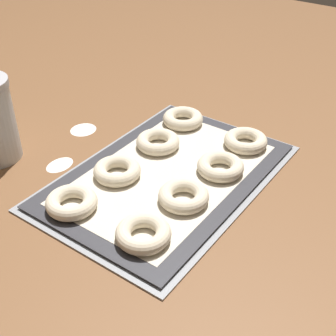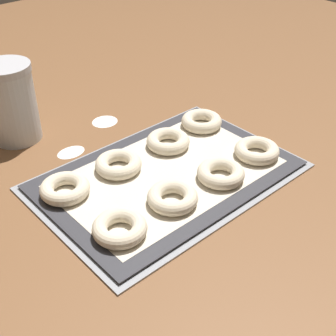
{
  "view_description": "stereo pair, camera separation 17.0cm",
  "coord_description": "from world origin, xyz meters",
  "px_view_note": "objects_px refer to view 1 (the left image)",
  "views": [
    {
      "loc": [
        -0.62,
        -0.45,
        0.57
      ],
      "look_at": [
        0.01,
        -0.0,
        0.02
      ],
      "focal_mm": 50.0,
      "sensor_mm": 36.0,
      "label": 1
    },
    {
      "loc": [
        -0.5,
        -0.58,
        0.57
      ],
      "look_at": [
        0.01,
        -0.0,
        0.02
      ],
      "focal_mm": 50.0,
      "sensor_mm": 36.0,
      "label": 2
    }
  ],
  "objects_px": {
    "bagel_front_far_right": "(246,141)",
    "bagel_back_far_left": "(72,202)",
    "bagel_front_mid_left": "(184,196)",
    "bagel_back_far_right": "(183,119)",
    "bagel_front_mid_right": "(220,167)",
    "bagel_front_far_left": "(143,234)",
    "bagel_back_mid_left": "(117,171)",
    "bagel_back_mid_right": "(158,142)",
    "baking_tray": "(168,176)"
  },
  "relations": [
    {
      "from": "bagel_front_mid_right",
      "to": "bagel_back_mid_left",
      "type": "relative_size",
      "value": 1.0
    },
    {
      "from": "bagel_front_far_left",
      "to": "bagel_front_far_right",
      "type": "height_order",
      "value": "same"
    },
    {
      "from": "bagel_back_far_right",
      "to": "bagel_front_mid_left",
      "type": "bearing_deg",
      "value": -145.67
    },
    {
      "from": "bagel_front_far_left",
      "to": "baking_tray",
      "type": "bearing_deg",
      "value": 23.36
    },
    {
      "from": "baking_tray",
      "to": "bagel_front_far_right",
      "type": "height_order",
      "value": "bagel_front_far_right"
    },
    {
      "from": "bagel_front_mid_left",
      "to": "bagel_back_far_right",
      "type": "xyz_separation_m",
      "value": [
        0.25,
        0.17,
        0.0
      ]
    },
    {
      "from": "bagel_back_mid_right",
      "to": "bagel_back_far_right",
      "type": "relative_size",
      "value": 1.0
    },
    {
      "from": "bagel_back_mid_left",
      "to": "bagel_back_mid_right",
      "type": "relative_size",
      "value": 1.0
    },
    {
      "from": "bagel_front_mid_left",
      "to": "bagel_back_mid_right",
      "type": "xyz_separation_m",
      "value": [
        0.13,
        0.15,
        0.0
      ]
    },
    {
      "from": "bagel_front_far_right",
      "to": "bagel_back_far_left",
      "type": "distance_m",
      "value": 0.41
    },
    {
      "from": "bagel_front_mid_right",
      "to": "bagel_back_mid_right",
      "type": "bearing_deg",
      "value": 88.98
    },
    {
      "from": "bagel_front_far_left",
      "to": "bagel_back_far_right",
      "type": "relative_size",
      "value": 1.0
    },
    {
      "from": "bagel_back_far_left",
      "to": "bagel_back_mid_right",
      "type": "xyz_separation_m",
      "value": [
        0.26,
        -0.0,
        0.0
      ]
    },
    {
      "from": "bagel_front_mid_left",
      "to": "bagel_back_mid_right",
      "type": "bearing_deg",
      "value": 50.52
    },
    {
      "from": "bagel_front_far_right",
      "to": "bagel_back_far_left",
      "type": "xyz_separation_m",
      "value": [
        -0.38,
        0.16,
        0.0
      ]
    },
    {
      "from": "bagel_front_mid_left",
      "to": "bagel_back_far_left",
      "type": "distance_m",
      "value": 0.21
    },
    {
      "from": "bagel_back_far_left",
      "to": "bagel_back_mid_left",
      "type": "distance_m",
      "value": 0.13
    },
    {
      "from": "bagel_back_mid_right",
      "to": "bagel_back_far_right",
      "type": "distance_m",
      "value": 0.12
    },
    {
      "from": "bagel_front_mid_left",
      "to": "bagel_back_mid_right",
      "type": "distance_m",
      "value": 0.2
    },
    {
      "from": "bagel_front_far_left",
      "to": "bagel_front_mid_right",
      "type": "distance_m",
      "value": 0.25
    },
    {
      "from": "bagel_front_far_left",
      "to": "bagel_front_far_right",
      "type": "distance_m",
      "value": 0.37
    },
    {
      "from": "bagel_back_mid_left",
      "to": "bagel_front_mid_left",
      "type": "bearing_deg",
      "value": -86.43
    },
    {
      "from": "bagel_front_far_left",
      "to": "bagel_front_mid_right",
      "type": "height_order",
      "value": "same"
    },
    {
      "from": "baking_tray",
      "to": "bagel_front_far_left",
      "type": "height_order",
      "value": "bagel_front_far_left"
    },
    {
      "from": "bagel_front_far_right",
      "to": "bagel_back_mid_left",
      "type": "relative_size",
      "value": 1.0
    },
    {
      "from": "bagel_front_far_left",
      "to": "bagel_back_mid_left",
      "type": "xyz_separation_m",
      "value": [
        0.11,
        0.16,
        0.0
      ]
    },
    {
      "from": "bagel_front_mid_right",
      "to": "bagel_back_far_left",
      "type": "distance_m",
      "value": 0.31
    },
    {
      "from": "bagel_front_mid_right",
      "to": "bagel_back_far_left",
      "type": "relative_size",
      "value": 1.0
    },
    {
      "from": "bagel_back_mid_left",
      "to": "bagel_front_mid_right",
      "type": "bearing_deg",
      "value": -50.52
    },
    {
      "from": "bagel_front_mid_left",
      "to": "bagel_back_mid_left",
      "type": "xyz_separation_m",
      "value": [
        -0.01,
        0.15,
        0.0
      ]
    },
    {
      "from": "bagel_front_mid_right",
      "to": "bagel_back_far_left",
      "type": "xyz_separation_m",
      "value": [
        -0.26,
        0.16,
        0.0
      ]
    },
    {
      "from": "bagel_front_far_left",
      "to": "bagel_front_mid_right",
      "type": "xyz_separation_m",
      "value": [
        0.25,
        -0.01,
        0.0
      ]
    },
    {
      "from": "bagel_back_mid_right",
      "to": "bagel_back_mid_left",
      "type": "bearing_deg",
      "value": 179.58
    },
    {
      "from": "bagel_back_mid_left",
      "to": "bagel_back_mid_right",
      "type": "xyz_separation_m",
      "value": [
        0.14,
        -0.0,
        0.0
      ]
    },
    {
      "from": "baking_tray",
      "to": "bagel_back_mid_left",
      "type": "relative_size",
      "value": 5.44
    },
    {
      "from": "baking_tray",
      "to": "bagel_back_mid_left",
      "type": "bearing_deg",
      "value": 130.77
    },
    {
      "from": "bagel_front_mid_left",
      "to": "bagel_front_far_right",
      "type": "relative_size",
      "value": 1.0
    },
    {
      "from": "baking_tray",
      "to": "bagel_back_mid_right",
      "type": "distance_m",
      "value": 0.11
    },
    {
      "from": "bagel_front_mid_right",
      "to": "bagel_back_mid_right",
      "type": "relative_size",
      "value": 1.0
    },
    {
      "from": "bagel_back_far_right",
      "to": "bagel_front_far_right",
      "type": "bearing_deg",
      "value": -90.79
    },
    {
      "from": "bagel_front_far_right",
      "to": "baking_tray",
      "type": "bearing_deg",
      "value": 156.99
    },
    {
      "from": "bagel_front_mid_left",
      "to": "bagel_front_mid_right",
      "type": "xyz_separation_m",
      "value": [
        0.12,
        -0.01,
        0.0
      ]
    },
    {
      "from": "baking_tray",
      "to": "bagel_back_mid_left",
      "type": "xyz_separation_m",
      "value": [
        -0.07,
        0.08,
        0.02
      ]
    },
    {
      "from": "bagel_back_mid_left",
      "to": "bagel_back_far_right",
      "type": "relative_size",
      "value": 1.0
    },
    {
      "from": "bagel_back_far_left",
      "to": "bagel_back_mid_right",
      "type": "distance_m",
      "value": 0.26
    },
    {
      "from": "bagel_front_mid_left",
      "to": "bagel_back_far_right",
      "type": "height_order",
      "value": "same"
    },
    {
      "from": "baking_tray",
      "to": "bagel_back_far_left",
      "type": "height_order",
      "value": "bagel_back_far_left"
    },
    {
      "from": "bagel_front_far_right",
      "to": "bagel_back_far_left",
      "type": "height_order",
      "value": "same"
    },
    {
      "from": "bagel_front_mid_left",
      "to": "bagel_front_mid_right",
      "type": "distance_m",
      "value": 0.12
    },
    {
      "from": "bagel_front_mid_right",
      "to": "bagel_back_far_right",
      "type": "distance_m",
      "value": 0.21
    }
  ]
}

